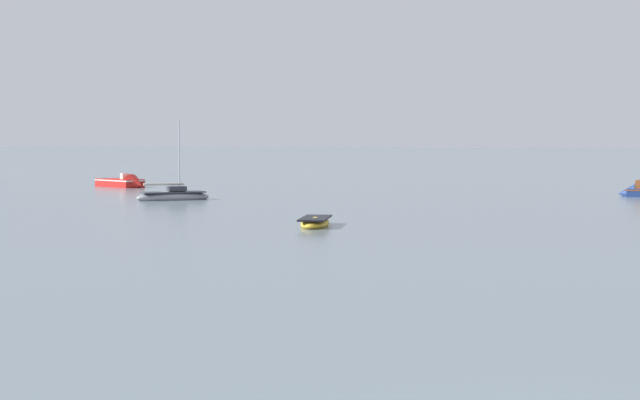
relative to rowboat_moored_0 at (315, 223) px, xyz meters
name	(u,v)px	position (x,y,z in m)	size (l,w,h in m)	color
rowboat_moored_0	(315,223)	(0.00, 0.00, 0.00)	(1.41, 4.05, 0.64)	gold
motorboat_moored_1	(125,184)	(-22.04, 37.76, 0.10)	(5.83, 5.15, 2.00)	red
sailboat_moored_0	(173,196)	(-12.93, 20.32, 0.09)	(5.49, 4.18, 6.04)	gray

